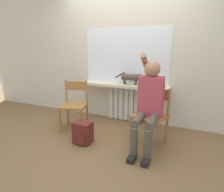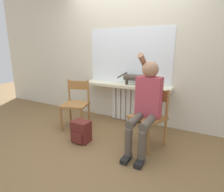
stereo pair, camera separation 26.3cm
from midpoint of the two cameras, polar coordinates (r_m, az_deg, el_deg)
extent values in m
plane|color=brown|center=(2.84, -2.74, -15.02)|extent=(12.00, 12.00, 0.00)
cube|color=beige|center=(3.58, 7.54, 13.63)|extent=(7.00, 0.06, 2.70)
cube|color=silver|center=(3.67, 6.66, -2.23)|extent=(0.63, 0.05, 0.69)
cube|color=silver|center=(3.73, 2.65, -1.86)|extent=(0.07, 0.03, 0.67)
cube|color=silver|center=(3.69, 4.12, -2.08)|extent=(0.07, 0.03, 0.67)
cube|color=silver|center=(3.65, 5.62, -2.30)|extent=(0.07, 0.03, 0.67)
cube|color=silver|center=(3.61, 7.16, -2.52)|extent=(0.07, 0.03, 0.67)
cube|color=silver|center=(3.57, 8.74, -2.75)|extent=(0.07, 0.03, 0.67)
cube|color=silver|center=(3.54, 10.34, -2.97)|extent=(0.07, 0.03, 0.67)
cube|color=beige|center=(3.47, 6.12, 3.17)|extent=(1.69, 0.30, 0.05)
cube|color=white|center=(3.55, 7.27, 11.94)|extent=(1.62, 0.01, 1.00)
cube|color=#9E6B38|center=(3.32, -9.00, -2.66)|extent=(0.52, 0.52, 0.04)
cylinder|color=#9E6B38|center=(3.30, -13.03, -7.08)|extent=(0.04, 0.04, 0.41)
cylinder|color=#9E6B38|center=(3.17, -6.86, -7.73)|extent=(0.04, 0.04, 0.41)
cylinder|color=#9E6B38|center=(3.62, -10.58, -5.00)|extent=(0.04, 0.04, 0.41)
cylinder|color=#9E6B38|center=(3.50, -4.91, -5.49)|extent=(0.04, 0.04, 0.41)
cylinder|color=#9E6B38|center=(3.50, -10.91, 1.81)|extent=(0.04, 0.04, 0.39)
cylinder|color=#9E6B38|center=(3.37, -5.07, 1.54)|extent=(0.04, 0.04, 0.39)
cube|color=#9E6B38|center=(3.41, -8.10, 3.28)|extent=(0.37, 0.13, 0.16)
cube|color=#9E6B38|center=(2.76, 13.46, -6.47)|extent=(0.56, 0.56, 0.04)
cylinder|color=#9E6B38|center=(2.83, 7.80, -10.58)|extent=(0.04, 0.04, 0.41)
cylinder|color=#9E6B38|center=(2.61, 13.75, -13.13)|extent=(0.04, 0.04, 0.41)
cylinder|color=#9E6B38|center=(3.08, 12.73, -8.63)|extent=(0.04, 0.04, 0.41)
cylinder|color=#9E6B38|center=(2.89, 18.48, -10.72)|extent=(0.04, 0.04, 0.41)
cylinder|color=#9E6B38|center=(2.94, 13.21, -0.72)|extent=(0.04, 0.04, 0.39)
cylinder|color=#9E6B38|center=(2.73, 19.21, -2.32)|extent=(0.04, 0.04, 0.39)
cube|color=#9E6B38|center=(2.81, 16.24, 0.43)|extent=(0.36, 0.18, 0.16)
cylinder|color=brown|center=(2.57, 10.26, -6.99)|extent=(0.11, 0.48, 0.11)
cylinder|color=brown|center=(2.53, 14.16, -7.61)|extent=(0.11, 0.48, 0.11)
cylinder|color=brown|center=(2.47, 8.16, -14.32)|extent=(0.10, 0.10, 0.42)
cylinder|color=brown|center=(2.42, 12.28, -15.12)|extent=(0.10, 0.10, 0.42)
cube|color=black|center=(2.52, 7.50, -18.54)|extent=(0.09, 0.20, 0.06)
cube|color=black|center=(2.47, 11.62, -19.42)|extent=(0.09, 0.20, 0.06)
cube|color=#B74251|center=(2.69, 13.96, -0.29)|extent=(0.34, 0.20, 0.56)
sphere|color=#A87A5B|center=(2.62, 14.47, 7.85)|extent=(0.22, 0.22, 0.22)
cylinder|color=#A87A5B|center=(2.78, 12.83, 9.03)|extent=(0.08, 0.50, 0.38)
cylinder|color=#B74251|center=(2.62, 16.92, -1.49)|extent=(0.08, 0.08, 0.45)
cylinder|color=#4C4238|center=(3.40, 8.40, 5.62)|extent=(0.31, 0.11, 0.11)
sphere|color=#4C4238|center=(3.34, 11.32, 5.63)|extent=(0.09, 0.09, 0.09)
cone|color=#4C4238|center=(3.31, 11.24, 6.28)|extent=(0.03, 0.03, 0.03)
cone|color=#4C4238|center=(3.35, 11.47, 6.37)|extent=(0.03, 0.03, 0.03)
cylinder|color=#4C4238|center=(3.35, 9.88, 3.76)|extent=(0.03, 0.03, 0.08)
cylinder|color=#4C4238|center=(3.41, 10.19, 3.91)|extent=(0.03, 0.03, 0.08)
cylinder|color=#4C4238|center=(3.42, 6.49, 4.10)|extent=(0.03, 0.03, 0.08)
cylinder|color=#4C4238|center=(3.48, 6.85, 4.25)|extent=(0.03, 0.03, 0.08)
cylinder|color=#4C4238|center=(3.47, 5.32, 6.36)|extent=(0.20, 0.03, 0.13)
cube|color=maroon|center=(2.91, -6.78, -10.70)|extent=(0.26, 0.19, 0.33)
cube|color=maroon|center=(2.86, -8.06, -12.70)|extent=(0.18, 0.03, 0.15)
camera|label=1|loc=(0.13, -87.53, 0.64)|focal=30.00mm
camera|label=2|loc=(0.13, 92.47, -0.64)|focal=30.00mm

